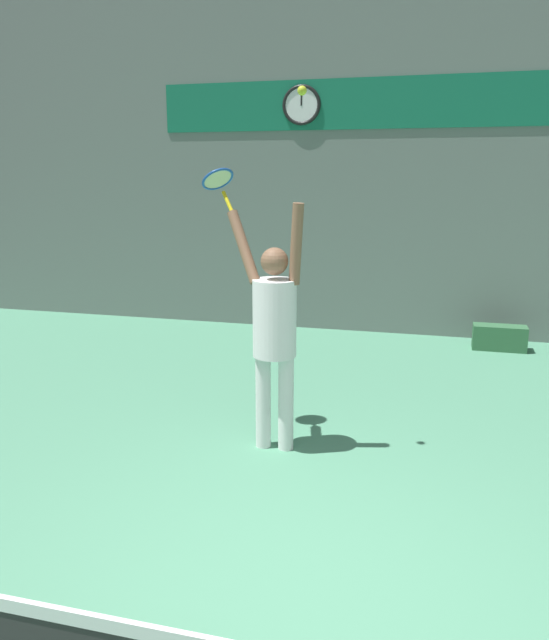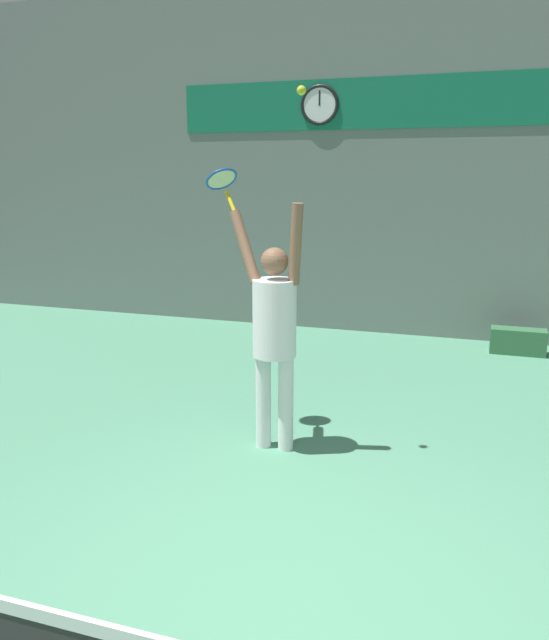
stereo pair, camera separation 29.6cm
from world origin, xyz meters
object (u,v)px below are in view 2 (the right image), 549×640
(tennis_player, at_px, (274,326))
(tennis_racket, at_px, (222,181))
(tennis_ball, at_px, (301,90))
(scoreboard_clock, at_px, (320,105))
(equipment_bag, at_px, (518,341))

(tennis_player, relative_size, tennis_racket, 5.50)
(tennis_player, relative_size, tennis_ball, 29.72)
(tennis_racket, relative_size, tennis_ball, 5.41)
(scoreboard_clock, bearing_deg, tennis_ball, -77.40)
(tennis_ball, distance_m, equipment_bag, 5.03)
(scoreboard_clock, xyz_separation_m, equipment_bag, (2.86, -0.52, -3.09))
(tennis_ball, bearing_deg, tennis_racket, 155.74)
(scoreboard_clock, bearing_deg, equipment_bag, -10.23)
(tennis_player, bearing_deg, equipment_bag, 60.46)
(tennis_player, distance_m, tennis_racket, 1.34)
(tennis_player, xyz_separation_m, tennis_ball, (0.22, -0.03, 1.82))
(tennis_player, bearing_deg, tennis_ball, -7.46)
(scoreboard_clock, distance_m, equipment_bag, 4.24)
(tennis_racket, xyz_separation_m, tennis_ball, (0.80, -0.36, 0.67))
(tennis_racket, bearing_deg, tennis_ball, -24.26)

